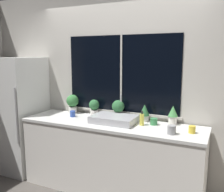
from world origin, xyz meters
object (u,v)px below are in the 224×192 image
(mug_green, at_px, (154,122))
(potted_plant_far_left, at_px, (73,103))
(potted_plant_left, at_px, (94,107))
(sink, at_px, (114,119))
(mug_grey, at_px, (172,130))
(potted_plant_center, at_px, (118,108))
(potted_plant_far_right, at_px, (173,115))
(mug_yellow, at_px, (192,130))
(refrigerator, at_px, (18,114))
(mug_blue, at_px, (73,114))
(potted_plant_right, at_px, (145,112))
(soap_bottle, at_px, (142,119))

(mug_green, bearing_deg, potted_plant_far_left, 175.10)
(potted_plant_left, relative_size, mug_green, 2.63)
(sink, xyz_separation_m, potted_plant_left, (-0.42, 0.22, 0.08))
(sink, distance_m, potted_plant_left, 0.48)
(potted_plant_far_left, relative_size, mug_grey, 2.81)
(mug_grey, bearing_deg, potted_plant_far_left, 165.78)
(potted_plant_center, height_order, mug_green, potted_plant_center)
(potted_plant_far_right, height_order, mug_yellow, potted_plant_far_right)
(refrigerator, relative_size, mug_blue, 20.92)
(refrigerator, height_order, sink, refrigerator)
(mug_grey, distance_m, mug_yellow, 0.24)
(sink, distance_m, potted_plant_far_right, 0.74)
(potted_plant_far_right, bearing_deg, potted_plant_center, 180.00)
(mug_green, relative_size, mug_yellow, 1.06)
(potted_plant_right, height_order, mug_grey, potted_plant_right)
(potted_plant_center, bearing_deg, potted_plant_right, 0.00)
(potted_plant_far_left, distance_m, mug_blue, 0.26)
(refrigerator, height_order, potted_plant_left, refrigerator)
(sink, xyz_separation_m, mug_green, (0.49, 0.11, -0.00))
(mug_green, bearing_deg, mug_blue, -176.01)
(sink, height_order, potted_plant_right, sink)
(sink, distance_m, potted_plant_far_left, 0.83)
(refrigerator, xyz_separation_m, mug_yellow, (2.63, -0.02, 0.10))
(potted_plant_far_left, bearing_deg, mug_yellow, -8.38)
(refrigerator, xyz_separation_m, potted_plant_center, (1.62, 0.24, 0.20))
(potted_plant_center, relative_size, potted_plant_right, 1.12)
(refrigerator, height_order, soap_bottle, refrigerator)
(sink, height_order, potted_plant_far_right, sink)
(mug_grey, bearing_deg, potted_plant_center, 154.22)
(potted_plant_far_left, height_order, potted_plant_left, potted_plant_far_left)
(sink, height_order, mug_green, sink)
(soap_bottle, xyz_separation_m, mug_green, (0.13, 0.08, -0.04))
(sink, relative_size, potted_plant_center, 2.23)
(soap_bottle, bearing_deg, potted_plant_left, 166.07)
(potted_plant_left, xyz_separation_m, mug_grey, (1.19, -0.40, -0.08))
(potted_plant_far_left, bearing_deg, potted_plant_left, 0.00)
(potted_plant_right, relative_size, mug_grey, 2.27)
(potted_plant_left, distance_m, mug_yellow, 1.42)
(refrigerator, height_order, mug_green, refrigerator)
(potted_plant_far_right, bearing_deg, mug_green, -152.55)
(refrigerator, xyz_separation_m, potted_plant_right, (2.00, 0.24, 0.18))
(mug_yellow, bearing_deg, mug_green, 162.70)
(potted_plant_far_right, relative_size, mug_yellow, 2.88)
(potted_plant_far_right, bearing_deg, potted_plant_far_left, 180.00)
(sink, bearing_deg, potted_plant_far_right, 17.46)
(potted_plant_far_left, distance_m, potted_plant_center, 0.74)
(potted_plant_far_left, relative_size, potted_plant_far_right, 1.16)
(soap_bottle, bearing_deg, potted_plant_right, 98.17)
(mug_green, relative_size, mug_blue, 1.05)
(refrigerator, relative_size, potted_plant_center, 6.94)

